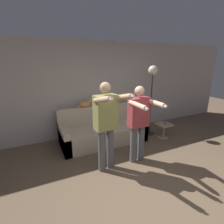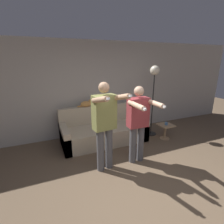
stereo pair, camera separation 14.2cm
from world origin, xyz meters
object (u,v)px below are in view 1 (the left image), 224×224
couch (103,131)px  cup (165,123)px  floor_lamp (152,80)px  person_right (139,120)px  side_table (164,128)px  cat (86,104)px  person_left (106,122)px

couch → cup: 1.70m
cup → floor_lamp: bearing=109.7°
person_right → floor_lamp: floor_lamp is taller
cup → side_table: bearing=71.4°
person_right → cat: 1.67m
couch → person_left: person_left is taller
couch → floor_lamp: floor_lamp is taller
person_right → cat: size_ratio=3.81×
person_left → person_right: person_left is taller
person_left → floor_lamp: (1.84, 1.09, 0.56)m
floor_lamp → cup: 1.21m
side_table → person_left: bearing=-161.8°
couch → side_table: size_ratio=5.29×
couch → cup: (1.59, -0.56, 0.17)m
side_table → cup: size_ratio=5.09×
person_right → floor_lamp: 1.69m
cup → cat: bearing=154.9°
cat → person_left: bearing=-92.9°
couch → person_right: bearing=-75.7°
side_table → cup: 0.16m
couch → side_table: (1.60, -0.53, 0.01)m
person_right → cup: bearing=27.2°
couch → person_left: (-0.41, -1.19, 0.73)m
person_left → side_table: bearing=11.3°
couch → cat: bearing=133.7°
cat → couch: bearing=-46.3°
cat → side_table: bearing=-24.4°
couch → person_left: 1.46m
person_left → floor_lamp: 2.21m
person_left → cup: bearing=10.7°
couch → floor_lamp: 1.93m
person_left → cup: 2.18m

